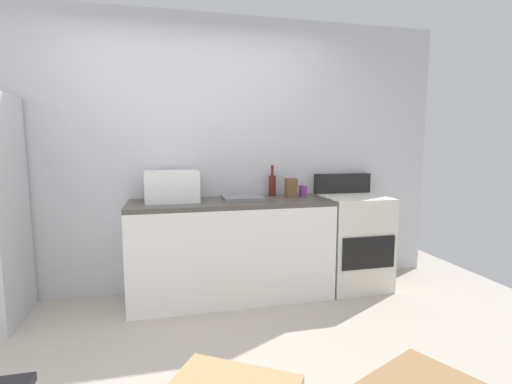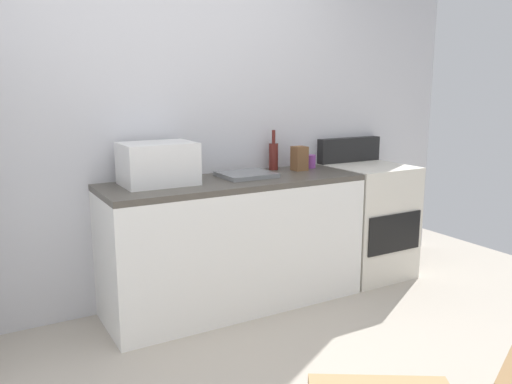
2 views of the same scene
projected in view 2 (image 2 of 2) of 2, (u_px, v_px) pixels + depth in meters
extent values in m
cube|color=silver|center=(172.00, 119.00, 3.59)|extent=(5.00, 0.10, 2.60)
cube|color=white|center=(234.00, 245.00, 3.61)|extent=(1.80, 0.60, 0.86)
cube|color=#4C473F|center=(234.00, 182.00, 3.52)|extent=(1.80, 0.60, 0.04)
cube|color=silver|center=(367.00, 221.00, 4.20)|extent=(0.60, 0.60, 0.90)
cube|color=black|center=(395.00, 233.00, 3.95)|extent=(0.52, 0.02, 0.30)
cube|color=black|center=(349.00, 150.00, 4.31)|extent=(0.60, 0.08, 0.20)
cube|color=white|center=(158.00, 164.00, 3.31)|extent=(0.46, 0.34, 0.27)
cube|color=slate|center=(246.00, 175.00, 3.61)|extent=(0.36, 0.32, 0.03)
cylinder|color=#591E19|center=(273.00, 157.00, 3.90)|extent=(0.07, 0.07, 0.20)
cylinder|color=#591E19|center=(274.00, 137.00, 3.87)|extent=(0.03, 0.03, 0.10)
cylinder|color=purple|center=(310.00, 161.00, 4.00)|extent=(0.08, 0.08, 0.10)
cube|color=brown|center=(299.00, 158.00, 3.87)|extent=(0.10, 0.10, 0.18)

